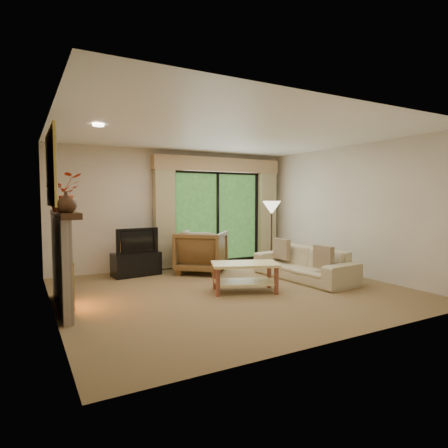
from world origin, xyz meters
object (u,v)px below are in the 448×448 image
armchair (202,252)px  coffee_table (245,277)px  media_console (136,264)px  sofa (304,264)px

armchair → coffee_table: armchair is taller
media_console → coffee_table: (1.22, -2.14, 0.01)m
media_console → armchair: (1.28, -0.36, 0.21)m
armchair → sofa: armchair is taller
media_console → armchair: bearing=-21.9°
sofa → coffee_table: bearing=-84.4°
media_console → armchair: armchair is taller
sofa → coffee_table: (-1.49, -0.26, -0.06)m
media_console → armchair: 1.34m
armchair → sofa: 2.09m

